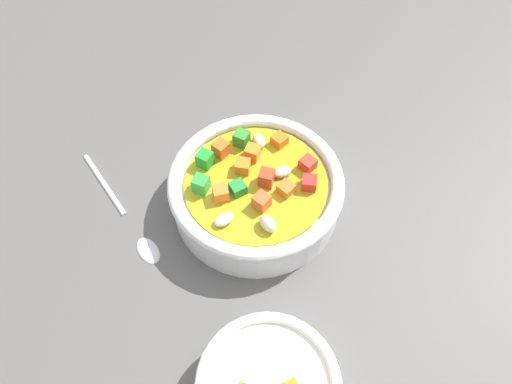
# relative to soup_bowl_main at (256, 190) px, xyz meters

# --- Properties ---
(ground_plane) EXTENTS (1.40, 1.40, 0.02)m
(ground_plane) POSITION_rel_soup_bowl_main_xyz_m (0.00, 0.00, -0.04)
(ground_plane) COLOR #565451
(soup_bowl_main) EXTENTS (0.21, 0.21, 0.07)m
(soup_bowl_main) POSITION_rel_soup_bowl_main_xyz_m (0.00, 0.00, 0.00)
(soup_bowl_main) COLOR white
(soup_bowl_main) RESTS_ON ground_plane
(spoon) EXTENTS (0.08, 0.19, 0.01)m
(spoon) POSITION_rel_soup_bowl_main_xyz_m (0.11, -0.12, -0.03)
(spoon) COLOR silver
(spoon) RESTS_ON ground_plane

